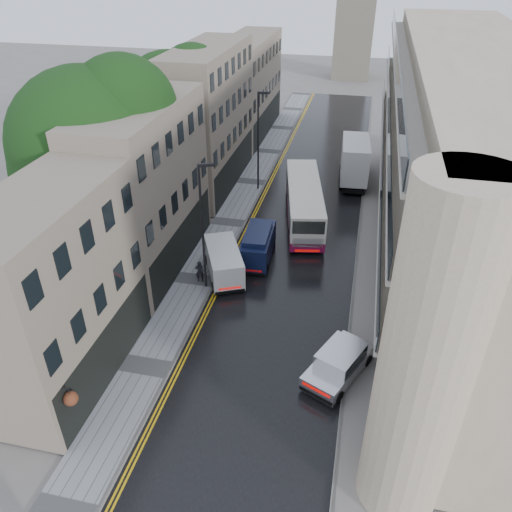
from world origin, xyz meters
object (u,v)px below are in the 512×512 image
at_px(navy_van, 241,255).
at_px(pedestrian, 200,271).
at_px(tree_near, 93,171).
at_px(lamp_post_far, 258,143).
at_px(tree_far, 172,122).
at_px(silver_hatchback, 308,373).
at_px(white_lorry, 342,167).
at_px(cream_bus, 291,221).
at_px(lamp_post_near, 203,230).
at_px(white_van, 214,278).

xyz_separation_m(navy_van, pedestrian, (-2.32, -2.02, -0.34)).
bearing_deg(tree_near, lamp_post_far, 62.29).
height_order(tree_near, pedestrian, tree_near).
distance_m(tree_far, silver_hatchback, 26.64).
relative_size(tree_far, white_lorry, 1.57).
bearing_deg(cream_bus, lamp_post_far, 106.57).
bearing_deg(cream_bus, lamp_post_near, -130.93).
bearing_deg(white_lorry, white_van, -114.32).
bearing_deg(pedestrian, navy_van, -154.75).
bearing_deg(tree_near, silver_hatchback, -29.13).
distance_m(silver_hatchback, lamp_post_far, 24.36).
distance_m(pedestrian, lamp_post_far, 15.76).
height_order(silver_hatchback, white_van, white_van).
bearing_deg(tree_far, pedestrian, -64.30).
xyz_separation_m(tree_far, lamp_post_near, (7.26, -14.41, -1.88)).
bearing_deg(navy_van, white_lorry, 66.92).
distance_m(silver_hatchback, pedestrian, 11.10).
distance_m(tree_far, navy_van, 15.75).
bearing_deg(silver_hatchback, white_van, 160.44).
xyz_separation_m(tree_far, pedestrian, (6.70, -13.93, -5.34)).
distance_m(navy_van, pedestrian, 3.10).
relative_size(tree_near, cream_bus, 1.24).
relative_size(tree_near, lamp_post_near, 1.64).
bearing_deg(white_lorry, lamp_post_far, -169.67).
bearing_deg(lamp_post_near, silver_hatchback, -66.44).
distance_m(white_lorry, white_van, 19.21).
relative_size(navy_van, lamp_post_near, 0.56).
bearing_deg(lamp_post_far, tree_near, -123.63).
bearing_deg(white_van, white_lorry, 44.73).
height_order(white_lorry, navy_van, white_lorry).
height_order(silver_hatchback, navy_van, navy_van).
height_order(lamp_post_near, lamp_post_far, lamp_post_far).
relative_size(tree_near, white_lorry, 1.75).
height_order(pedestrian, lamp_post_far, lamp_post_far).
height_order(white_van, lamp_post_far, lamp_post_far).
xyz_separation_m(tree_far, silver_hatchback, (14.86, -21.45, -5.36)).
distance_m(tree_far, white_van, 17.47).
bearing_deg(white_lorry, tree_near, -136.34).
xyz_separation_m(tree_far, navy_van, (9.03, -11.90, -5.00)).
distance_m(white_van, lamp_post_near, 3.34).
bearing_deg(tree_far, white_lorry, 12.56).
height_order(tree_near, silver_hatchback, tree_near).
bearing_deg(silver_hatchback, lamp_post_far, 132.90).
bearing_deg(silver_hatchback, navy_van, 145.98).
xyz_separation_m(pedestrian, lamp_post_near, (0.56, -0.48, 3.46)).
height_order(navy_van, lamp_post_near, lamp_post_near).
distance_m(cream_bus, lamp_post_far, 9.81).
relative_size(tree_near, white_van, 2.94).
bearing_deg(cream_bus, white_lorry, 62.41).
bearing_deg(white_van, tree_near, 143.53).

